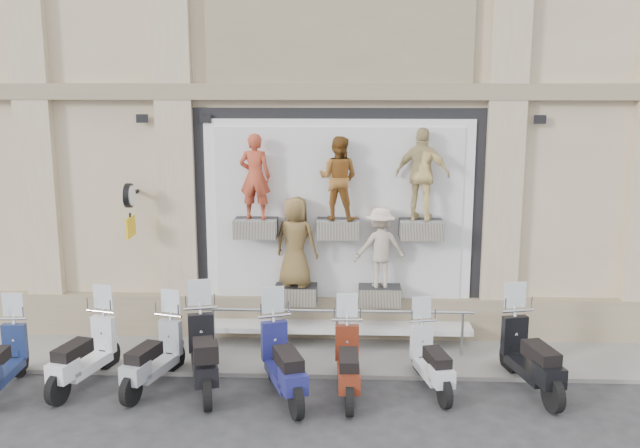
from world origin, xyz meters
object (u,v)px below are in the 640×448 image
Objects in this scene: scooter_f at (348,351)px; scooter_b at (83,341)px; scooter_e at (283,349)px; scooter_h at (532,343)px; clock_sign_bracket at (130,203)px; guard_rail at (337,333)px; scooter_a at (0,349)px; scooter_c at (153,344)px; scooter_g at (432,349)px; scooter_d at (203,341)px.

scooter_b is at bearing 175.67° from scooter_f.
scooter_e is 4.07m from scooter_h.
clock_sign_bracket is at bearing 152.36° from scooter_h.
scooter_h is at bearing 15.37° from scooter_b.
guard_rail is 4.57m from clock_sign_bracket.
scooter_a is 1.00× the size of scooter_c.
scooter_a is at bearing -161.97° from guard_rail.
clock_sign_bracket is 0.54× the size of scooter_c.
scooter_h is (1.63, 0.02, 0.12)m from scooter_g.
clock_sign_bracket is at bearing 130.34° from scooter_c.
scooter_b reaches higher than scooter_g.
scooter_g is (4.61, 0.09, -0.05)m from scooter_c.
clock_sign_bracket is 0.48× the size of scooter_d.
scooter_d is at bearing 174.55° from scooter_f.
scooter_a is 2.45m from scooter_c.
scooter_e is at bearing -115.32° from guard_rail.
scooter_b is 0.95× the size of scooter_e.
scooter_c is at bearing 4.51° from scooter_a.
scooter_g is (1.58, -1.37, 0.26)m from guard_rail.
clock_sign_bracket is 0.53× the size of scooter_f.
scooter_d is 3.77m from scooter_g.
scooter_c is at bearing -154.16° from guard_rail.
scooter_g is 1.63m from scooter_h.
clock_sign_bracket is 2.94m from scooter_c.
scooter_b is at bearing 11.56° from scooter_a.
scooter_e reaches higher than scooter_b.
clock_sign_bracket is 0.49× the size of scooter_h.
scooter_d is at bearing 13.54° from scooter_b.
scooter_c is at bearing 167.77° from scooter_h.
scooter_h reaches higher than scooter_f.
scooter_f is at bearing 12.22° from scooter_b.
scooter_h is at bearing -22.80° from guard_rail.
scooter_h is (5.40, 0.14, -0.01)m from scooter_d.
scooter_h is (7.11, -1.82, -1.96)m from clock_sign_bracket.
clock_sign_bracket is 2.80m from scooter_b.
scooter_a is 1.06× the size of scooter_g.
scooter_g is at bearing 167.53° from scooter_h.
scooter_d is (2.02, -0.04, 0.06)m from scooter_b.
guard_rail is 2.44× the size of scooter_e.
guard_rail is 2.11m from scooter_g.
clock_sign_bracket is 5.04m from scooter_f.
scooter_d is (3.28, 0.28, 0.09)m from scooter_a.
scooter_e reaches higher than guard_rail.
scooter_c is at bearing 14.05° from scooter_b.
clock_sign_bracket is at bearing 173.16° from guard_rail.
scooter_h is at bearing -14.34° from clock_sign_bracket.
scooter_c reaches higher than guard_rail.
scooter_f is at bearing -82.83° from guard_rail.
scooter_e is 1.05m from scooter_f.
scooter_h is at bearing 0.07° from scooter_a.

